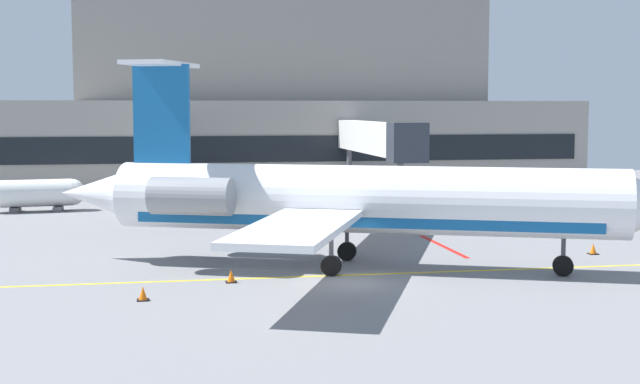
# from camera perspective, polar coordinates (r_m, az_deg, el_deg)

# --- Properties ---
(ground) EXTENTS (120.00, 120.00, 0.11)m
(ground) POSITION_cam_1_polar(r_m,az_deg,el_deg) (38.21, 1.82, -5.82)
(ground) COLOR slate
(terminal_building) EXTENTS (68.34, 16.25, 19.59)m
(terminal_building) POSITION_cam_1_polar(r_m,az_deg,el_deg) (85.64, -5.28, 5.53)
(terminal_building) COLOR gray
(terminal_building) RESTS_ON ground
(jet_bridge_west) EXTENTS (2.40, 20.54, 6.40)m
(jet_bridge_west) POSITION_cam_1_polar(r_m,az_deg,el_deg) (67.66, 3.60, 3.40)
(jet_bridge_west) COLOR silver
(jet_bridge_west) RESTS_ON ground
(jet_bridge_east) EXTENTS (2.40, 20.41, 6.33)m
(jet_bridge_east) POSITION_cam_1_polar(r_m,az_deg,el_deg) (65.72, -9.61, 3.21)
(jet_bridge_east) COLOR silver
(jet_bridge_east) RESTS_ON ground
(regional_jet) EXTENTS (28.34, 23.47, 9.52)m
(regional_jet) POSITION_cam_1_polar(r_m,az_deg,el_deg) (40.96, 2.07, -0.48)
(regional_jet) COLOR white
(regional_jet) RESTS_ON ground
(pushback_tractor) EXTENTS (3.69, 2.45, 2.24)m
(pushback_tractor) POSITION_cam_1_polar(r_m,az_deg,el_deg) (66.58, 11.44, -0.19)
(pushback_tractor) COLOR silver
(pushback_tractor) RESTS_ON ground
(belt_loader) EXTENTS (2.63, 3.20, 1.98)m
(belt_loader) POSITION_cam_1_polar(r_m,az_deg,el_deg) (59.72, 2.96, -0.84)
(belt_loader) COLOR #E5B20C
(belt_loader) RESTS_ON ground
(fuel_tank) EXTENTS (6.74, 2.63, 2.29)m
(fuel_tank) POSITION_cam_1_polar(r_m,az_deg,el_deg) (66.59, -17.62, -0.09)
(fuel_tank) COLOR white
(fuel_tank) RESTS_ON ground
(safety_cone_alpha) EXTENTS (0.47, 0.47, 0.55)m
(safety_cone_alpha) POSITION_cam_1_polar(r_m,az_deg,el_deg) (38.24, -5.69, -5.39)
(safety_cone_alpha) COLOR orange
(safety_cone_alpha) RESTS_ON ground
(safety_cone_charlie) EXTENTS (0.47, 0.47, 0.55)m
(safety_cone_charlie) POSITION_cam_1_polar(r_m,az_deg,el_deg) (35.23, -11.22, -6.40)
(safety_cone_charlie) COLOR orange
(safety_cone_charlie) RESTS_ON ground
(safety_cone_delta) EXTENTS (0.47, 0.47, 0.55)m
(safety_cone_delta) POSITION_cam_1_polar(r_m,az_deg,el_deg) (47.27, 17.01, -3.52)
(safety_cone_delta) COLOR orange
(safety_cone_delta) RESTS_ON ground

